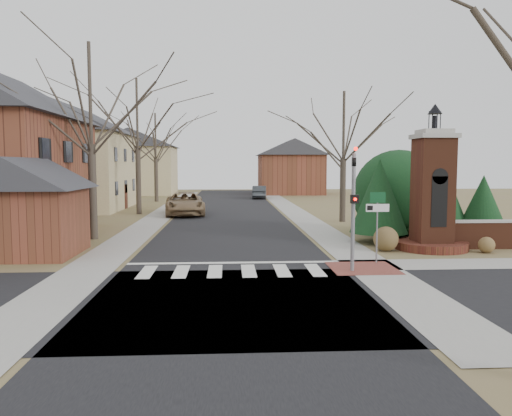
{
  "coord_description": "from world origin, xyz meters",
  "views": [
    {
      "loc": [
        -0.12,
        -16.75,
        3.81
      ],
      "look_at": [
        1.16,
        6.0,
        1.82
      ],
      "focal_mm": 35.0,
      "sensor_mm": 36.0,
      "label": 1
    }
  ],
  "objects": [
    {
      "name": "curb_apron",
      "position": [
        4.8,
        1.0,
        0.01
      ],
      "size": [
        2.4,
        2.4,
        0.02
      ],
      "primitive_type": "cube",
      "color": "brown",
      "rests_on": "ground"
    },
    {
      "name": "bare_tree_0",
      "position": [
        -7.0,
        9.0,
        7.7
      ],
      "size": [
        8.05,
        8.05,
        11.15
      ],
      "color": "#473D33",
      "rests_on": "ground"
    },
    {
      "name": "traffic_signal_pole",
      "position": [
        4.3,
        0.57,
        2.59
      ],
      "size": [
        0.28,
        0.41,
        4.5
      ],
      "color": "slate",
      "rests_on": "ground"
    },
    {
      "name": "pickup_truck",
      "position": [
        -3.4,
        21.08,
        0.85
      ],
      "size": [
        3.44,
        6.4,
        1.71
      ],
      "primitive_type": "imported",
      "rotation": [
        0.0,
        0.0,
        0.1
      ],
      "color": "olive",
      "rests_on": "ground"
    },
    {
      "name": "main_street",
      "position": [
        0.0,
        22.0,
        0.01
      ],
      "size": [
        8.0,
        70.0,
        0.01
      ],
      "primitive_type": "cube",
      "color": "black",
      "rests_on": "ground"
    },
    {
      "name": "bare_tree_3",
      "position": [
        7.5,
        16.0,
        6.69
      ],
      "size": [
        7.0,
        7.0,
        9.7
      ],
      "color": "#473D33",
      "rests_on": "ground"
    },
    {
      "name": "house_distant_right",
      "position": [
        7.99,
        47.99,
        3.65
      ],
      "size": [
        8.8,
        8.8,
        7.3
      ],
      "color": "brown",
      "rests_on": "ground"
    },
    {
      "name": "house_stucco_left",
      "position": [
        -13.5,
        27.0,
        4.59
      ],
      "size": [
        9.8,
        12.8,
        9.28
      ],
      "color": "#C8BF85",
      "rests_on": "ground"
    },
    {
      "name": "brick_gate_monument",
      "position": [
        9.0,
        4.99,
        2.17
      ],
      "size": [
        3.2,
        3.2,
        6.47
      ],
      "color": "#5A2B1A",
      "rests_on": "ground"
    },
    {
      "name": "evergreen_far",
      "position": [
        12.5,
        7.2,
        1.9
      ],
      "size": [
        2.4,
        2.4,
        3.3
      ],
      "color": "#473D33",
      "rests_on": "ground"
    },
    {
      "name": "sidewalk_left",
      "position": [
        -5.2,
        22.0,
        0.01
      ],
      "size": [
        2.0,
        60.0,
        0.02
      ],
      "primitive_type": "cube",
      "color": "gray",
      "rests_on": "ground"
    },
    {
      "name": "garage_left",
      "position": [
        -8.52,
        4.49,
        2.24
      ],
      "size": [
        4.8,
        4.8,
        4.29
      ],
      "color": "brown",
      "rests_on": "ground"
    },
    {
      "name": "evergreen_mid",
      "position": [
        10.5,
        8.2,
        2.6
      ],
      "size": [
        3.4,
        3.4,
        4.7
      ],
      "color": "#473D33",
      "rests_on": "ground"
    },
    {
      "name": "bare_tree_1",
      "position": [
        -7.0,
        22.0,
        8.03
      ],
      "size": [
        8.4,
        8.4,
        11.64
      ],
      "color": "#473D33",
      "rests_on": "ground"
    },
    {
      "name": "dry_shrub_left",
      "position": [
        6.8,
        4.6,
        0.55
      ],
      "size": [
        1.09,
        1.09,
        1.09
      ],
      "primitive_type": "sphere",
      "color": "brown",
      "rests_on": "ground"
    },
    {
      "name": "distant_car",
      "position": [
        3.4,
        39.19,
        0.71
      ],
      "size": [
        1.87,
        4.44,
        1.43
      ],
      "primitive_type": "imported",
      "rotation": [
        0.0,
        0.0,
        3.06
      ],
      "color": "#383C40",
      "rests_on": "ground"
    },
    {
      "name": "evergreen_mass",
      "position": [
        9.0,
        9.5,
        2.4
      ],
      "size": [
        4.8,
        4.8,
        4.8
      ],
      "primitive_type": "sphere",
      "color": "black",
      "rests_on": "ground"
    },
    {
      "name": "evergreen_near",
      "position": [
        7.2,
        7.0,
        2.3
      ],
      "size": [
        2.8,
        2.8,
        4.1
      ],
      "color": "#473D33",
      "rests_on": "ground"
    },
    {
      "name": "sidewalk_right_main",
      "position": [
        5.2,
        22.0,
        0.01
      ],
      "size": [
        2.0,
        60.0,
        0.02
      ],
      "primitive_type": "cube",
      "color": "gray",
      "rests_on": "ground"
    },
    {
      "name": "house_distant_left",
      "position": [
        -12.01,
        48.0,
        4.25
      ],
      "size": [
        10.8,
        8.8,
        8.53
      ],
      "color": "#C8BF85",
      "rests_on": "ground"
    },
    {
      "name": "cross_street",
      "position": [
        0.0,
        -3.0,
        0.01
      ],
      "size": [
        120.0,
        8.0,
        0.01
      ],
      "primitive_type": "cube",
      "color": "black",
      "rests_on": "ground"
    },
    {
      "name": "sign_post",
      "position": [
        5.59,
        1.99,
        1.95
      ],
      "size": [
        0.9,
        0.07,
        2.75
      ],
      "color": "slate",
      "rests_on": "ground"
    },
    {
      "name": "crosswalk_zone",
      "position": [
        0.0,
        0.8,
        0.01
      ],
      "size": [
        8.0,
        2.2,
        0.02
      ],
      "primitive_type": "cube",
      "color": "silver",
      "rests_on": "ground"
    },
    {
      "name": "dry_shrub_right",
      "position": [
        11.0,
        3.92,
        0.35
      ],
      "size": [
        0.7,
        0.7,
        0.7
      ],
      "primitive_type": "sphere",
      "color": "brown",
      "rests_on": "ground"
    },
    {
      "name": "stop_bar",
      "position": [
        0.0,
        2.3,
        0.01
      ],
      "size": [
        8.0,
        0.35,
        0.02
      ],
      "primitive_type": "cube",
      "color": "silver",
      "rests_on": "ground"
    },
    {
      "name": "bare_tree_2",
      "position": [
        -7.5,
        35.0,
        7.03
      ],
      "size": [
        7.35,
        7.35,
        10.19
      ],
      "color": "#473D33",
      "rests_on": "ground"
    },
    {
      "name": "ground",
      "position": [
        0.0,
        0.0,
        0.0
      ],
      "size": [
        120.0,
        120.0,
        0.0
      ],
      "primitive_type": "plane",
      "color": "olive",
      "rests_on": "ground"
    }
  ]
}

